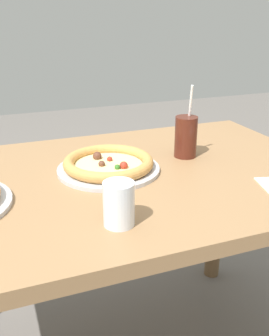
% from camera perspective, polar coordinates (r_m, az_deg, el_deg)
% --- Properties ---
extents(dining_table, '(1.35, 0.84, 0.75)m').
position_cam_1_polar(dining_table, '(1.19, -2.79, -5.96)').
color(dining_table, '#936D47').
rests_on(dining_table, ground).
extents(pizza_far, '(0.31, 0.31, 0.04)m').
position_cam_1_polar(pizza_far, '(1.18, -3.85, 0.50)').
color(pizza_far, '#B7B7BC').
rests_on(pizza_far, dining_table).
extents(drink_cup_colored, '(0.07, 0.07, 0.24)m').
position_cam_1_polar(drink_cup_colored, '(1.29, 7.54, 4.60)').
color(drink_cup_colored, '#4C1E14').
rests_on(drink_cup_colored, dining_table).
extents(water_cup_clear, '(0.07, 0.07, 0.10)m').
position_cam_1_polar(water_cup_clear, '(0.87, -2.32, -5.19)').
color(water_cup_clear, silver).
rests_on(water_cup_clear, dining_table).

